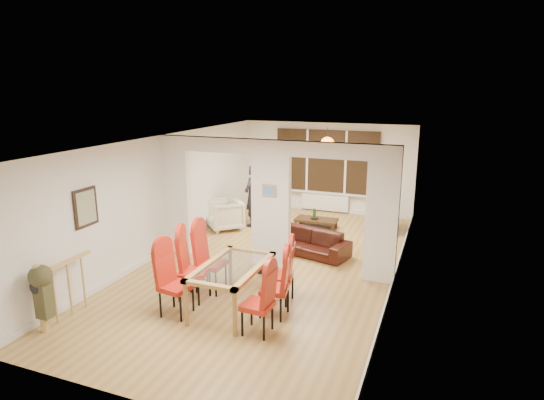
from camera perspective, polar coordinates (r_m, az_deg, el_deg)
The scene contains 24 objects.
floor at distance 9.55m, azimuth -0.12°, elevation -8.11°, with size 5.00×9.00×0.01m, color #A68043.
room_walls at distance 9.14m, azimuth -0.13°, elevation -0.55°, with size 5.00×9.00×2.60m, color silver, non-canonical shape.
divider_wall at distance 9.14m, azimuth -0.13°, elevation -0.55°, with size 5.00×0.18×2.60m, color white.
bay_window_blinds at distance 13.25m, azimuth 6.83°, elevation 4.85°, with size 3.00×0.08×1.80m, color black.
radiator at distance 13.46m, azimuth 6.64°, elevation -0.22°, with size 1.40×0.08×0.50m, color white.
pendant_light at distance 11.99m, azimuth 6.96°, elevation 7.01°, with size 0.36×0.36×0.36m, color orange.
stair_newel at distance 8.03m, azimuth -24.38°, elevation -9.66°, with size 0.40×1.20×1.10m, color tan, non-canonical shape.
wall_poster at distance 8.38m, azimuth -22.34°, elevation -0.87°, with size 0.04×0.52×0.67m, color gray.
pillar_photo at distance 8.98m, azimuth -0.35°, elevation 1.16°, with size 0.30×0.03×0.25m, color #4C8CD8.
dining_table at distance 7.68m, azimuth -5.00°, elevation -10.78°, with size 0.93×1.65×0.77m, color #A17B3B, non-canonical shape.
dining_chair_la at distance 7.55m, azimuth -11.97°, elevation -9.99°, with size 0.46×0.46×1.14m, color #AA2011, non-canonical shape.
dining_chair_lb at distance 8.00m, azimuth -9.81°, elevation -8.33°, with size 0.47×0.47×1.17m, color #AA2011, non-canonical shape.
dining_chair_lc at distance 8.28m, azimuth -7.71°, elevation -7.46°, with size 0.47×0.47×1.18m, color #AA2011, non-canonical shape.
dining_chair_ra at distance 6.90m, azimuth -1.85°, elevation -12.45°, with size 0.43×0.43×1.06m, color #AA2011, non-canonical shape.
dining_chair_rb at distance 7.37m, azimuth 0.27°, elevation -10.53°, with size 0.43×0.43×1.08m, color #AA2011, non-canonical shape.
dining_chair_rc at distance 7.83m, azimuth 0.97°, elevation -9.00°, with size 0.43×0.43×1.08m, color #AA2011, non-canonical shape.
sofa at distance 10.11m, azimuth 4.59°, elevation -5.28°, with size 1.82×0.71×0.53m, color black.
armchair at distance 11.81m, azimuth -5.94°, elevation -1.83°, with size 0.84×0.82×0.77m, color beige.
person at distance 11.92m, azimuth -2.43°, elevation 0.56°, with size 0.39×0.60×1.64m, color black.
television at distance 12.02m, azimuth 14.50°, elevation -2.45°, with size 0.13×0.97×0.56m, color black.
coffee_table at distance 11.95m, azimuth 5.56°, elevation -2.92°, with size 1.08×0.54×0.25m, color black, non-canonical shape.
bottle at distance 11.81m, azimuth 5.34°, elevation -1.72°, with size 0.08×0.08×0.30m, color #143F19.
bowl at distance 11.88m, azimuth 5.35°, elevation -2.26°, with size 0.20×0.20×0.05m, color black.
shoes at distance 9.17m, azimuth -0.73°, elevation -8.73°, with size 0.26×0.28×0.11m, color black, non-canonical shape.
Camera 1 is at (3.19, -8.25, 3.62)m, focal length 30.00 mm.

